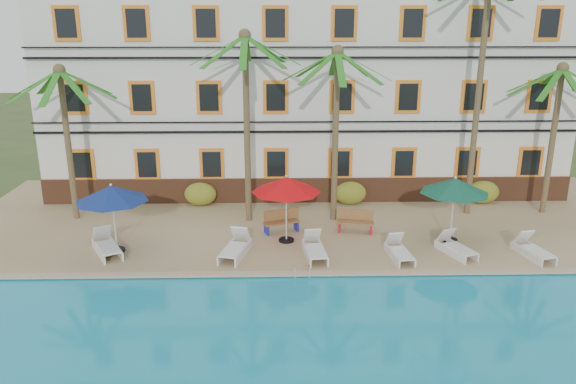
{
  "coord_description": "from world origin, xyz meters",
  "views": [
    {
      "loc": [
        -1.51,
        -18.46,
        8.72
      ],
      "look_at": [
        -1.03,
        3.0,
        2.0
      ],
      "focal_mm": 35.0,
      "sensor_mm": 36.0,
      "label": 1
    }
  ],
  "objects_px": {
    "palm_b": "(246,101)",
    "lounger_e": "(455,247)",
    "palm_c": "(336,110)",
    "umbrella_red": "(286,185)",
    "umbrella_blue": "(112,194)",
    "lounger_f": "(533,249)",
    "lounger_c": "(315,249)",
    "palm_a": "(65,120)",
    "lounger_a": "(107,246)",
    "pool_ladder": "(302,275)",
    "bench_right": "(356,221)",
    "lounger_b": "(236,247)",
    "palm_e": "(556,116)",
    "lounger_d": "(399,251)",
    "palm_d": "(481,65)",
    "umbrella_green": "(455,186)",
    "bench_left": "(281,221)"
  },
  "relations": [
    {
      "from": "lounger_c",
      "to": "lounger_e",
      "type": "height_order",
      "value": "lounger_c"
    },
    {
      "from": "palm_e",
      "to": "pool_ladder",
      "type": "xyz_separation_m",
      "value": [
        -11.21,
        -6.29,
        -4.36
      ]
    },
    {
      "from": "palm_c",
      "to": "lounger_c",
      "type": "relative_size",
      "value": 3.7
    },
    {
      "from": "palm_b",
      "to": "lounger_e",
      "type": "height_order",
      "value": "palm_b"
    },
    {
      "from": "lounger_a",
      "to": "lounger_b",
      "type": "height_order",
      "value": "lounger_b"
    },
    {
      "from": "palm_d",
      "to": "lounger_a",
      "type": "xyz_separation_m",
      "value": [
        -14.94,
        -4.18,
        -6.26
      ]
    },
    {
      "from": "palm_c",
      "to": "palm_d",
      "type": "bearing_deg",
      "value": 6.5
    },
    {
      "from": "umbrella_red",
      "to": "palm_a",
      "type": "bearing_deg",
      "value": 162.66
    },
    {
      "from": "umbrella_blue",
      "to": "lounger_c",
      "type": "bearing_deg",
      "value": -4.98
    },
    {
      "from": "umbrella_blue",
      "to": "lounger_c",
      "type": "relative_size",
      "value": 1.33
    },
    {
      "from": "palm_c",
      "to": "lounger_f",
      "type": "height_order",
      "value": "palm_c"
    },
    {
      "from": "umbrella_green",
      "to": "lounger_f",
      "type": "distance_m",
      "value": 3.62
    },
    {
      "from": "palm_c",
      "to": "palm_e",
      "type": "relative_size",
      "value": 1.11
    },
    {
      "from": "palm_a",
      "to": "umbrella_red",
      "type": "bearing_deg",
      "value": -17.34
    },
    {
      "from": "palm_c",
      "to": "palm_d",
      "type": "relative_size",
      "value": 0.7
    },
    {
      "from": "palm_b",
      "to": "bench_right",
      "type": "height_order",
      "value": "palm_b"
    },
    {
      "from": "palm_d",
      "to": "palm_e",
      "type": "distance_m",
      "value": 4.12
    },
    {
      "from": "palm_c",
      "to": "umbrella_red",
      "type": "height_order",
      "value": "palm_c"
    },
    {
      "from": "palm_d",
      "to": "bench_right",
      "type": "bearing_deg",
      "value": -157.76
    },
    {
      "from": "lounger_a",
      "to": "bench_right",
      "type": "bearing_deg",
      "value": 11.77
    },
    {
      "from": "lounger_e",
      "to": "lounger_c",
      "type": "bearing_deg",
      "value": -178.8
    },
    {
      "from": "lounger_a",
      "to": "pool_ladder",
      "type": "xyz_separation_m",
      "value": [
        7.22,
        -2.06,
        -0.31
      ]
    },
    {
      "from": "palm_b",
      "to": "lounger_f",
      "type": "distance_m",
      "value": 12.42
    },
    {
      "from": "umbrella_red",
      "to": "lounger_c",
      "type": "distance_m",
      "value": 2.71
    },
    {
      "from": "palm_d",
      "to": "bench_right",
      "type": "xyz_separation_m",
      "value": [
        -5.34,
        -2.18,
        -6.1
      ]
    },
    {
      "from": "palm_a",
      "to": "lounger_c",
      "type": "bearing_deg",
      "value": -23.14
    },
    {
      "from": "lounger_c",
      "to": "pool_ladder",
      "type": "height_order",
      "value": "lounger_c"
    },
    {
      "from": "palm_d",
      "to": "umbrella_blue",
      "type": "height_order",
      "value": "palm_d"
    },
    {
      "from": "umbrella_blue",
      "to": "lounger_f",
      "type": "height_order",
      "value": "umbrella_blue"
    },
    {
      "from": "bench_right",
      "to": "palm_c",
      "type": "bearing_deg",
      "value": 117.05
    },
    {
      "from": "palm_e",
      "to": "bench_right",
      "type": "height_order",
      "value": "palm_e"
    },
    {
      "from": "umbrella_green",
      "to": "lounger_d",
      "type": "height_order",
      "value": "umbrella_green"
    },
    {
      "from": "palm_b",
      "to": "palm_c",
      "type": "distance_m",
      "value": 3.71
    },
    {
      "from": "palm_e",
      "to": "palm_a",
      "type": "bearing_deg",
      "value": -179.1
    },
    {
      "from": "umbrella_red",
      "to": "lounger_f",
      "type": "height_order",
      "value": "umbrella_red"
    },
    {
      "from": "lounger_a",
      "to": "lounger_b",
      "type": "relative_size",
      "value": 0.97
    },
    {
      "from": "palm_b",
      "to": "umbrella_green",
      "type": "height_order",
      "value": "palm_b"
    },
    {
      "from": "palm_a",
      "to": "lounger_d",
      "type": "distance_m",
      "value": 14.63
    },
    {
      "from": "palm_e",
      "to": "umbrella_red",
      "type": "height_order",
      "value": "palm_e"
    },
    {
      "from": "palm_a",
      "to": "umbrella_blue",
      "type": "bearing_deg",
      "value": -53.36
    },
    {
      "from": "palm_b",
      "to": "lounger_d",
      "type": "xyz_separation_m",
      "value": [
        5.69,
        -4.16,
        -4.89
      ]
    },
    {
      "from": "lounger_f",
      "to": "bench_left",
      "type": "relative_size",
      "value": 1.22
    },
    {
      "from": "umbrella_blue",
      "to": "lounger_e",
      "type": "xyz_separation_m",
      "value": [
        12.7,
        -0.54,
        -2.0
      ]
    },
    {
      "from": "lounger_d",
      "to": "pool_ladder",
      "type": "xyz_separation_m",
      "value": [
        -3.62,
        -1.38,
        -0.27
      ]
    },
    {
      "from": "palm_c",
      "to": "umbrella_blue",
      "type": "height_order",
      "value": "palm_c"
    },
    {
      "from": "lounger_e",
      "to": "bench_left",
      "type": "height_order",
      "value": "bench_left"
    },
    {
      "from": "umbrella_blue",
      "to": "lounger_c",
      "type": "distance_m",
      "value": 7.72
    },
    {
      "from": "umbrella_red",
      "to": "lounger_d",
      "type": "height_order",
      "value": "umbrella_red"
    },
    {
      "from": "palm_a",
      "to": "umbrella_red",
      "type": "relative_size",
      "value": 2.45
    },
    {
      "from": "palm_a",
      "to": "umbrella_red",
      "type": "height_order",
      "value": "palm_a"
    }
  ]
}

